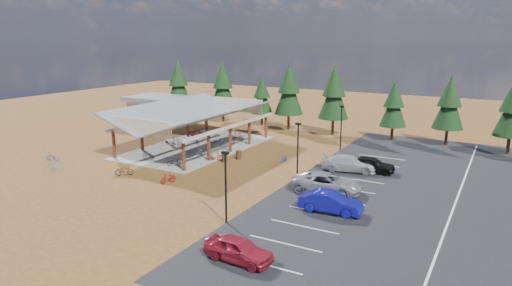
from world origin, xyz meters
name	(u,v)px	position (x,y,z in m)	size (l,w,h in m)	color
ground	(239,176)	(0.00, 0.00, 0.00)	(140.00, 140.00, 0.00)	#553616
asphalt_lot	(457,199)	(18.50, 3.00, 0.02)	(27.00, 44.00, 0.04)	black
concrete_pad	(197,147)	(-10.00, 7.00, 0.05)	(10.60, 18.60, 0.10)	gray
bike_pavilion	(196,115)	(-10.00, 7.00, 3.82)	(11.65, 19.40, 4.97)	#4F2816
outbuilding	(165,109)	(-24.00, 18.00, 2.03)	(11.00, 7.00, 3.90)	#ADA593
lamp_post_0	(226,182)	(5.00, -10.00, 2.98)	(0.50, 0.25, 5.14)	black
lamp_post_1	(298,146)	(5.00, 2.00, 2.98)	(0.50, 0.25, 5.14)	black
lamp_post_2	(341,125)	(5.00, 14.00, 2.98)	(0.50, 0.25, 5.14)	black
trash_bin_0	(225,158)	(-3.84, 3.36, 0.45)	(0.60, 0.60, 0.90)	#3D2A16
trash_bin_1	(239,155)	(-3.15, 5.06, 0.45)	(0.60, 0.60, 0.90)	#3D2A16
pine_0	(178,83)	(-24.86, 22.42, 5.59)	(3.93, 3.93, 9.16)	#382314
pine_1	(223,85)	(-16.68, 22.74, 5.58)	(3.92, 3.92, 9.13)	#382314
pine_2	(262,95)	(-10.09, 22.97, 4.45)	(3.13, 3.13, 7.29)	#382314
pine_3	(289,89)	(-5.23, 21.82, 5.63)	(3.96, 3.96, 9.21)	#382314
pine_4	(334,93)	(1.33, 21.54, 5.61)	(3.95, 3.95, 9.19)	#382314
pine_5	(394,104)	(8.97, 21.86, 4.64)	(3.26, 3.26, 7.60)	#382314
pine_6	(449,103)	(15.19, 22.54, 5.12)	(3.60, 3.60, 8.39)	#382314
bike_0	(148,155)	(-11.33, 0.14, 0.52)	(0.55, 1.59, 0.83)	black
bike_1	(176,143)	(-12.13, 5.70, 0.61)	(0.48, 1.68, 1.01)	gray
bike_2	(195,140)	(-11.42, 8.41, 0.50)	(0.53, 1.53, 0.80)	#23569D
bike_3	(196,132)	(-13.57, 11.63, 0.65)	(0.52, 1.83, 1.10)	maroon
bike_4	(174,162)	(-7.09, -0.80, 0.51)	(0.54, 1.56, 0.82)	black
bike_5	(199,152)	(-7.33, 3.70, 0.55)	(0.42, 1.49, 0.90)	gray
bike_6	(217,141)	(-8.75, 9.18, 0.51)	(0.55, 1.57, 0.82)	navy
bike_7	(237,136)	(-7.78, 12.29, 0.58)	(0.45, 1.61, 0.96)	maroon
bike_9	(55,166)	(-16.52, -7.23, 0.45)	(0.43, 1.51, 0.91)	gray
bike_10	(52,157)	(-19.76, -5.09, 0.44)	(0.58, 1.67, 0.88)	#1D4994
bike_11	(168,178)	(-4.32, -5.04, 0.48)	(0.45, 1.60, 0.96)	maroon
bike_12	(124,171)	(-9.47, -5.17, 0.44)	(0.58, 1.67, 0.88)	black
bike_14	(284,158)	(1.53, 6.40, 0.42)	(0.56, 1.60, 0.84)	#214698
bike_15	(215,156)	(-4.90, 3.22, 0.47)	(0.44, 1.56, 0.94)	maroon
car_0	(238,249)	(8.63, -14.32, 0.75)	(1.69, 4.20, 1.43)	maroon
car_1	(331,202)	(10.65, -4.61, 0.80)	(1.62, 4.64, 1.53)	#101086
car_2	(327,183)	(8.83, -0.54, 0.84)	(2.66, 5.76, 1.60)	gray
car_3	(349,163)	(8.52, 6.31, 0.80)	(2.13, 5.23, 1.52)	#B4B4B4
car_4	(371,164)	(10.44, 7.06, 0.79)	(1.78, 4.42, 1.50)	black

